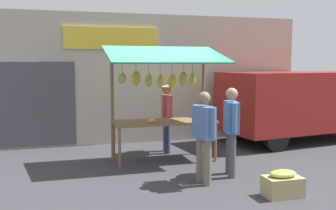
{
  "coord_description": "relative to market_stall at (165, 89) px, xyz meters",
  "views": [
    {
      "loc": [
        2.28,
        8.06,
        2.12
      ],
      "look_at": [
        0.0,
        0.3,
        1.25
      ],
      "focal_mm": 41.83,
      "sensor_mm": 36.0,
      "label": 1
    }
  ],
  "objects": [
    {
      "name": "vendor_with_sunhat",
      "position": [
        -0.24,
        -0.69,
        -0.61
      ],
      "size": [
        0.42,
        0.68,
        1.61
      ],
      "rotation": [
        0.0,
        0.0,
        1.4
      ],
      "color": "navy",
      "rests_on": "ground"
    },
    {
      "name": "ground_plane",
      "position": [
        0.03,
        0.06,
        -1.56
      ],
      "size": [
        40.0,
        40.0,
        0.0
      ],
      "primitive_type": "plane",
      "color": "#38383D"
    },
    {
      "name": "parked_van",
      "position": [
        -4.0,
        -1.01,
        -0.43
      ],
      "size": [
        4.61,
        2.43,
        1.88
      ],
      "rotation": [
        0.0,
        0.0,
        0.14
      ],
      "color": "maroon",
      "rests_on": "ground"
    },
    {
      "name": "produce_crate_near",
      "position": [
        -1.15,
        2.82,
        -1.36
      ],
      "size": [
        0.6,
        0.4,
        0.43
      ],
      "color": "tan",
      "rests_on": "ground"
    },
    {
      "name": "street_backdrop",
      "position": [
        0.09,
        -2.13,
        0.14
      ],
      "size": [
        9.0,
        0.3,
        3.4
      ],
      "color": "#B2A893",
      "rests_on": "ground"
    },
    {
      "name": "market_stall",
      "position": [
        0.0,
        0.0,
        0.0
      ],
      "size": [
        2.5,
        1.46,
        2.5
      ],
      "color": "brown",
      "rests_on": "ground"
    },
    {
      "name": "shopper_in_striped_shirt",
      "position": [
        -0.86,
        1.53,
        -0.59
      ],
      "size": [
        0.34,
        0.69,
        1.66
      ],
      "rotation": [
        0.0,
        0.0,
        -1.84
      ],
      "color": "#4C4C51",
      "rests_on": "ground"
    },
    {
      "name": "shopper_with_ponytail",
      "position": [
        -0.2,
        1.82,
        -0.62
      ],
      "size": [
        0.29,
        0.69,
        1.63
      ],
      "rotation": [
        0.0,
        0.0,
        -1.43
      ],
      "color": "#726656",
      "rests_on": "ground"
    }
  ]
}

